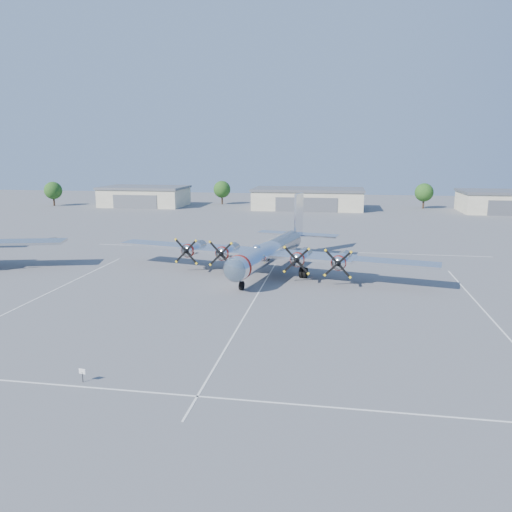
% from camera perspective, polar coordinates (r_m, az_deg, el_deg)
% --- Properties ---
extents(ground, '(260.00, 260.00, 0.00)m').
position_cam_1_polar(ground, '(51.93, 0.05, -4.60)').
color(ground, '#5D5D60').
rests_on(ground, ground).
extents(parking_lines, '(60.00, 50.08, 0.01)m').
position_cam_1_polar(parking_lines, '(50.28, -0.28, -5.15)').
color(parking_lines, silver).
rests_on(parking_lines, ground).
extents(hangar_west, '(22.60, 14.60, 5.40)m').
position_cam_1_polar(hangar_west, '(141.99, -12.59, 6.70)').
color(hangar_west, '#B9AF93').
rests_on(hangar_west, ground).
extents(hangar_center, '(28.60, 14.60, 5.40)m').
position_cam_1_polar(hangar_center, '(131.90, 5.97, 6.55)').
color(hangar_center, '#B9AF93').
rests_on(hangar_center, ground).
extents(hangar_east, '(20.60, 14.60, 5.40)m').
position_cam_1_polar(hangar_east, '(137.52, 26.45, 5.60)').
color(hangar_east, '#B9AF93').
rests_on(hangar_east, ground).
extents(tree_far_west, '(4.80, 4.80, 6.64)m').
position_cam_1_polar(tree_far_west, '(149.63, -22.17, 6.94)').
color(tree_far_west, '#382619').
rests_on(tree_far_west, ground).
extents(tree_west, '(4.80, 4.80, 6.64)m').
position_cam_1_polar(tree_west, '(143.42, -3.91, 7.61)').
color(tree_west, '#382619').
rests_on(tree_west, ground).
extents(tree_east, '(4.80, 4.80, 6.64)m').
position_cam_1_polar(tree_east, '(139.25, 18.65, 6.89)').
color(tree_east, '#382619').
rests_on(tree_east, ground).
extents(main_bomber_b29, '(44.85, 35.11, 8.85)m').
position_cam_1_polar(main_bomber_b29, '(62.62, 1.73, -1.75)').
color(main_bomber_b29, silver).
rests_on(main_bomber_b29, ground).
extents(info_placard, '(0.49, 0.12, 0.93)m').
position_cam_1_polar(info_placard, '(35.02, -19.24, -12.49)').
color(info_placard, black).
rests_on(info_placard, ground).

